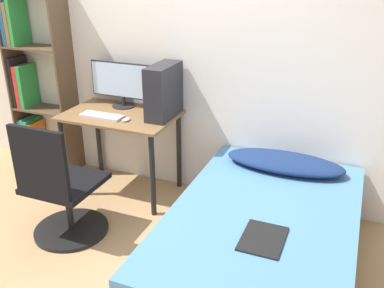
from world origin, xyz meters
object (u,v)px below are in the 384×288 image
monitor (122,83)px  keyboard (102,116)px  bed (261,243)px  office_chair (61,196)px  pc_tower (164,91)px  bookshelf (32,84)px

monitor → keyboard: bearing=-94.1°
bed → office_chair: bearing=-173.7°
office_chair → pc_tower: bearing=63.4°
pc_tower → keyboard: bearing=-156.1°
bookshelf → bed: bearing=-17.7°
bed → pc_tower: pc_tower is taller
bookshelf → keyboard: bookshelf is taller
keyboard → office_chair: bearing=-86.3°
bookshelf → pc_tower: (1.45, -0.09, 0.11)m
monitor → pc_tower: (0.45, -0.11, 0.00)m
bed → keyboard: keyboard is taller
bookshelf → pc_tower: bearing=-3.5°
office_chair → bed: size_ratio=0.51×
office_chair → pc_tower: size_ratio=2.15×
bed → keyboard: (-1.50, 0.49, 0.52)m
keyboard → pc_tower: bearing=23.9°
keyboard → pc_tower: size_ratio=0.84×
bed → pc_tower: bearing=145.7°
bookshelf → bed: bookshelf is taller
monitor → bed: bearing=-28.7°
monitor → keyboard: size_ratio=1.68×
office_chair → monitor: size_ratio=1.53×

